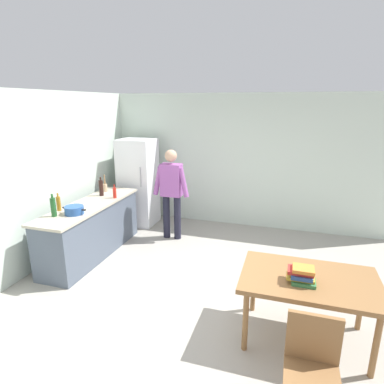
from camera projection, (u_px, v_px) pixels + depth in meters
ground_plane at (190, 300)px, 4.22m from camera, size 14.00×14.00×0.00m
wall_back at (234, 161)px, 6.62m from camera, size 6.40×0.12×2.70m
wall_left at (28, 183)px, 4.78m from camera, size 0.12×5.60×2.70m
kitchen_counter at (92, 229)px, 5.40m from camera, size 0.64×2.20×0.90m
refrigerator at (138, 182)px, 6.73m from camera, size 0.70×0.67×1.80m
person at (171, 189)px, 5.93m from camera, size 0.70×0.22×1.70m
dining_table at (309, 284)px, 3.36m from camera, size 1.40×0.90×0.75m
chair at (312, 365)px, 2.51m from camera, size 0.42×0.42×0.91m
cooking_pot at (74, 210)px, 4.80m from camera, size 0.40×0.28×0.12m
utensil_jar at (104, 187)px, 6.01m from camera, size 0.11×0.11×0.32m
bottle_wine_dark at (101, 188)px, 5.73m from camera, size 0.08×0.08×0.34m
bottle_wine_green at (53, 207)px, 4.67m from camera, size 0.08×0.08×0.34m
bottle_oil_amber at (59, 203)px, 4.93m from camera, size 0.06×0.06×0.28m
bottle_sauce_red at (115, 193)px, 5.59m from camera, size 0.06×0.06×0.24m
book_stack at (302, 275)px, 3.23m from camera, size 0.29×0.21×0.17m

